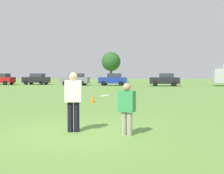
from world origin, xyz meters
name	(u,v)px	position (x,y,z in m)	size (l,w,h in m)	color
ground_plane	(76,132)	(0.00, 0.00, 0.00)	(187.09, 187.09, 0.00)	#608C3D
player_thrower	(73,98)	(-0.11, 0.08, 0.98)	(0.52, 0.37, 1.74)	black
player_defender	(127,106)	(1.47, -0.08, 0.80)	(0.49, 0.36, 1.44)	gray
frisbee	(106,96)	(0.90, -0.16, 1.10)	(0.27, 0.27, 0.08)	white
traffic_cone	(93,99)	(-1.55, 8.11, 0.23)	(0.32, 0.32, 0.48)	#D8590C
parked_car_near_left	(1,79)	(-22.49, 31.59, 0.92)	(4.25, 2.31, 1.82)	maroon
parked_car_mid_left	(36,79)	(-17.31, 33.41, 0.92)	(4.25, 2.31, 1.82)	black
parked_car_center	(75,79)	(-10.16, 31.79, 0.92)	(4.25, 2.31, 1.82)	slate
parked_car_mid_right	(113,79)	(-4.36, 32.22, 0.92)	(4.25, 2.31, 1.82)	navy
parked_car_near_right	(165,80)	(3.25, 31.45, 0.92)	(4.25, 2.31, 1.82)	black
tree_center_elm	(111,62)	(-6.75, 43.84, 4.14)	(3.71, 3.71, 6.02)	brown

